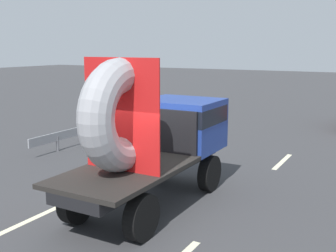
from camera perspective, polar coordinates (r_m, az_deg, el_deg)
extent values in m
plane|color=#38383A|center=(10.02, -4.90, -11.53)|extent=(120.00, 120.00, 0.00)
cylinder|color=black|center=(11.93, -1.77, -5.33)|extent=(0.28, 0.97, 0.97)
cylinder|color=black|center=(11.18, 5.76, -6.50)|extent=(0.28, 0.97, 0.97)
cylinder|color=black|center=(9.39, -12.54, -10.17)|extent=(0.28, 0.97, 0.97)
cylinder|color=black|center=(8.41, -3.66, -12.45)|extent=(0.28, 0.97, 0.97)
cube|color=black|center=(9.93, -2.85, -5.89)|extent=(1.30, 5.27, 0.25)
cube|color=navy|center=(11.23, 1.91, 0.28)|extent=(2.00, 1.74, 1.35)
cube|color=black|center=(11.14, 1.80, 1.74)|extent=(2.02, 1.66, 0.44)
cube|color=black|center=(9.19, -5.77, -6.19)|extent=(2.00, 3.53, 0.10)
cube|color=black|center=(10.44, -0.43, -0.66)|extent=(1.80, 0.08, 1.10)
torus|color=#9E9EA3|center=(8.78, -6.49, 1.47)|extent=(0.75, 2.43, 2.43)
cube|color=red|center=(8.78, -6.49, 1.47)|extent=(1.90, 0.03, 2.43)
cube|color=gray|center=(18.91, -6.34, 0.87)|extent=(0.06, 10.98, 0.32)
cylinder|color=slate|center=(15.88, -15.01, -2.38)|extent=(0.10, 0.10, 0.55)
cylinder|color=slate|center=(17.88, -8.88, -0.67)|extent=(0.10, 0.10, 0.55)
cylinder|color=slate|center=(20.07, -4.04, 0.69)|extent=(0.10, 0.10, 0.55)
cylinder|color=slate|center=(22.38, -0.17, 1.77)|extent=(0.10, 0.10, 0.55)
cube|color=beige|center=(10.09, -17.63, -11.85)|extent=(0.16, 2.78, 0.01)
cube|color=beige|center=(15.95, 2.66, -2.96)|extent=(0.16, 2.65, 0.01)
cube|color=beige|center=(14.51, 15.52, -4.76)|extent=(0.16, 2.14, 0.01)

